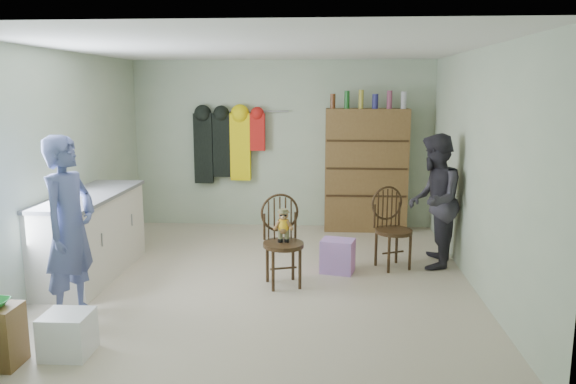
# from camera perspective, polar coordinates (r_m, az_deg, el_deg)

# --- Properties ---
(ground_plane) EXTENTS (5.00, 5.00, 0.00)m
(ground_plane) POSITION_cam_1_polar(r_m,az_deg,el_deg) (6.32, -2.42, -8.80)
(ground_plane) COLOR beige
(ground_plane) RESTS_ON ground
(room_walls) EXTENTS (5.00, 5.00, 5.00)m
(room_walls) POSITION_cam_1_polar(r_m,az_deg,el_deg) (6.52, -2.00, 6.00)
(room_walls) COLOR #B3C1A2
(room_walls) RESTS_ON ground
(counter) EXTENTS (0.64, 1.86, 0.94)m
(counter) POSITION_cam_1_polar(r_m,az_deg,el_deg) (6.69, -19.34, -4.10)
(counter) COLOR silver
(counter) RESTS_ON ground
(plastic_tub) EXTENTS (0.37, 0.35, 0.35)m
(plastic_tub) POSITION_cam_1_polar(r_m,az_deg,el_deg) (4.90, -21.47, -13.29)
(plastic_tub) COLOR white
(plastic_tub) RESTS_ON ground
(chair_front) EXTENTS (0.54, 0.54, 0.98)m
(chair_front) POSITION_cam_1_polar(r_m,az_deg,el_deg) (6.00, -0.58, -4.32)
(chair_front) COLOR #382513
(chair_front) RESTS_ON ground
(chair_far) EXTENTS (0.56, 0.56, 0.95)m
(chair_far) POSITION_cam_1_polar(r_m,az_deg,el_deg) (6.71, 10.45, -3.27)
(chair_far) COLOR #382513
(chair_far) RESTS_ON ground
(striped_bag) EXTENTS (0.42, 0.36, 0.38)m
(striped_bag) POSITION_cam_1_polar(r_m,az_deg,el_deg) (6.51, 5.06, -6.49)
(striped_bag) COLOR pink
(striped_bag) RESTS_ON ground
(person_left) EXTENTS (0.51, 0.68, 1.69)m
(person_left) POSITION_cam_1_polar(r_m,az_deg,el_deg) (5.41, -21.30, -3.52)
(person_left) COLOR #4E598F
(person_left) RESTS_ON ground
(person_right) EXTENTS (0.76, 0.89, 1.58)m
(person_right) POSITION_cam_1_polar(r_m,az_deg,el_deg) (6.78, 14.60, -0.90)
(person_right) COLOR #2D2B33
(person_right) RESTS_ON ground
(dresser) EXTENTS (1.20, 0.39, 2.07)m
(dresser) POSITION_cam_1_polar(r_m,az_deg,el_deg) (8.33, 7.92, 2.28)
(dresser) COLOR brown
(dresser) RESTS_ON ground
(coat_rack) EXTENTS (1.42, 0.12, 1.09)m
(coat_rack) POSITION_cam_1_polar(r_m,az_deg,el_deg) (8.49, -6.25, 4.78)
(coat_rack) COLOR #99999E
(coat_rack) RESTS_ON ground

